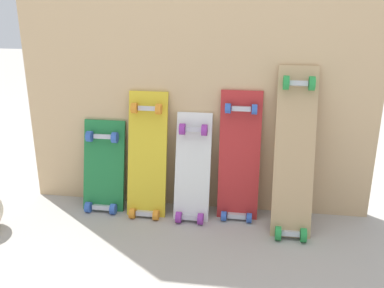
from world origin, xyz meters
name	(u,v)px	position (x,y,z in m)	size (l,w,h in m)	color
ground_plane	(194,209)	(0.00, 0.00, 0.00)	(12.00, 12.00, 0.00)	#9E9991
plywood_wall_panel	(196,44)	(0.00, 0.07, 0.91)	(1.88, 0.04, 1.81)	tan
skateboard_green	(104,172)	(-0.50, -0.04, 0.21)	(0.23, 0.20, 0.56)	#1E7238
skateboard_yellow	(147,161)	(-0.25, -0.05, 0.30)	(0.21, 0.23, 0.73)	gold
skateboard_white	(192,173)	(0.00, -0.06, 0.24)	(0.19, 0.24, 0.62)	silver
skateboard_red	(239,163)	(0.24, -0.02, 0.31)	(0.22, 0.18, 0.75)	#B22626
skateboard_natural	(294,159)	(0.52, -0.10, 0.38)	(0.20, 0.33, 0.88)	tan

